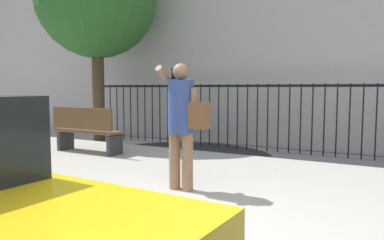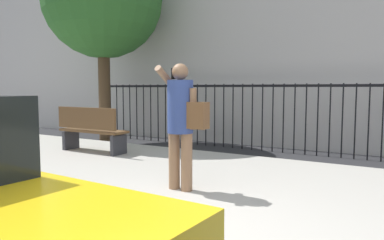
% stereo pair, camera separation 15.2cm
% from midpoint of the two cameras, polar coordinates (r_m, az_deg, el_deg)
% --- Properties ---
extents(sidewalk, '(28.00, 4.40, 0.15)m').
position_cam_midpoint_polar(sidewalk, '(5.24, 7.65, -10.83)').
color(sidewalk, '#B2ADA3').
rests_on(sidewalk, ground).
extents(iron_fence, '(12.03, 0.04, 1.60)m').
position_cam_midpoint_polar(iron_fence, '(8.61, 16.82, 1.58)').
color(iron_fence, black).
rests_on(iron_fence, ground).
extents(pedestrian_on_phone, '(0.66, 0.49, 1.67)m').
position_cam_midpoint_polar(pedestrian_on_phone, '(4.81, -2.38, 0.42)').
color(pedestrian_on_phone, '#936B4C').
rests_on(pedestrian_on_phone, sidewalk).
extents(street_bench, '(1.60, 0.45, 0.95)m').
position_cam_midpoint_polar(street_bench, '(7.97, -16.59, -1.34)').
color(street_bench, brown).
rests_on(street_bench, sidewalk).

